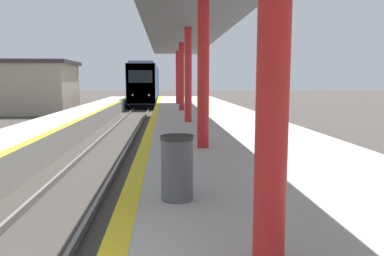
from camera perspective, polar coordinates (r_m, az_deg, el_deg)
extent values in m
cube|color=black|center=(44.02, -7.00, 4.02)|extent=(2.28, 17.38, 0.55)
cube|color=#33518C|center=(43.95, -7.04, 6.81)|extent=(2.68, 19.31, 3.73)
cube|color=red|center=(34.39, -7.84, 6.70)|extent=(2.62, 0.16, 3.65)
cube|color=black|center=(34.34, -7.87, 7.78)|extent=(2.14, 0.06, 1.12)
cube|color=slate|center=(43.99, -7.08, 9.39)|extent=(2.28, 18.34, 0.24)
sphere|color=white|center=(34.41, -9.04, 4.97)|extent=(0.18, 0.18, 0.18)
sphere|color=white|center=(34.32, -6.59, 5.00)|extent=(0.18, 0.18, 0.18)
cylinder|color=red|center=(3.47, 12.33, 10.83)|extent=(0.30, 0.30, 3.88)
cylinder|color=red|center=(9.52, 1.73, 8.58)|extent=(0.30, 0.30, 3.88)
cylinder|color=red|center=(15.64, -0.59, 8.04)|extent=(0.30, 0.30, 3.88)
cylinder|color=red|center=(21.78, -1.61, 7.81)|extent=(0.30, 0.30, 3.88)
cylinder|color=red|center=(27.92, -2.17, 7.67)|extent=(0.30, 0.30, 3.88)
cube|color=#515156|center=(15.80, -0.60, 15.45)|extent=(3.57, 30.72, 0.20)
cylinder|color=#4C4C51|center=(5.41, -2.27, -6.37)|extent=(0.46, 0.46, 0.88)
cylinder|color=#262626|center=(5.32, -2.30, -1.46)|extent=(0.48, 0.48, 0.06)
cube|color=tan|center=(34.55, -26.00, 5.37)|extent=(10.01, 5.90, 4.02)
cube|color=#383333|center=(34.57, -26.20, 8.95)|extent=(10.51, 6.20, 0.30)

